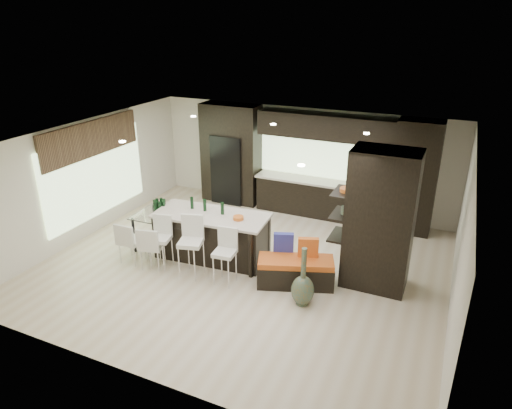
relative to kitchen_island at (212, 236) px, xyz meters
The scene contains 22 objects.
ground 0.93m from the kitchen_island, ahead, with size 8.00×8.00×0.00m, color beige.
back_wall 3.63m from the kitchen_island, 77.20° to the left, with size 8.00×0.02×2.70m, color silver.
left_wall 3.33m from the kitchen_island, behind, with size 0.02×7.00×2.70m, color silver.
right_wall 4.86m from the kitchen_island, ahead, with size 0.02×7.00×2.70m, color silver.
ceiling 2.33m from the kitchen_island, ahead, with size 8.00×7.00×0.02m, color white.
window_left 3.29m from the kitchen_island, behind, with size 0.04×3.20×1.90m, color #B2D199.
window_back 3.82m from the kitchen_island, 67.89° to the left, with size 3.40×0.04×1.20m, color #B2D199.
stone_accent 3.60m from the kitchen_island, behind, with size 0.08×3.00×0.80m, color brown.
ceiling_spots 2.32m from the kitchen_island, 13.90° to the left, with size 4.00×3.00×0.02m, color white.
back_cabinetry 3.47m from the kitchen_island, 67.61° to the left, with size 6.80×0.68×2.70m, color black.
refrigerator 3.29m from the kitchen_island, 110.04° to the left, with size 0.90×0.68×1.90m, color black.
partition_column 3.50m from the kitchen_island, ahead, with size 1.20×0.80×2.70m, color black.
kitchen_island is the anchor object (origin of this frame).
stool_left 1.10m from the kitchen_island, 132.15° to the right, with size 0.40×0.40×0.90m, color silver.
stool_mid 0.84m from the kitchen_island, 90.00° to the right, with size 0.45×0.45×1.01m, color silver.
stool_right 1.10m from the kitchen_island, 47.90° to the right, with size 0.40×0.40×0.91m, color silver.
bench 2.04m from the kitchen_island, ahead, with size 1.45×0.56×0.56m, color black.
floor_vase 2.50m from the kitchen_island, 20.40° to the right, with size 0.42×0.42×1.13m, color #46523B, non-canonical shape.
dining_table 0.92m from the kitchen_island, behind, with size 1.70×0.96×0.82m, color white.
chair_near 1.27m from the kitchen_island, 136.17° to the right, with size 0.46×0.46×0.86m, color silver.
chair_far 1.69m from the kitchen_island, 148.80° to the right, with size 0.46×0.46×0.85m, color silver.
chair_end 0.27m from the kitchen_island, 18.98° to the right, with size 0.47×0.47×0.86m, color silver.
Camera 1 is at (3.66, -7.50, 4.85)m, focal length 32.00 mm.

